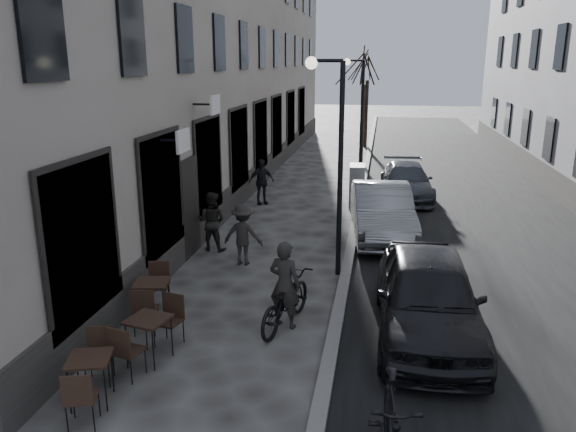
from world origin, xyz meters
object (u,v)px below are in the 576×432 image
(car_far, at_px, (406,181))
(car_near, at_px, (428,296))
(pedestrian_near, at_px, (212,221))
(pedestrian_far, at_px, (261,182))
(tree_near, at_px, (364,68))
(streetlamp_far, at_px, (358,105))
(utility_cabinet, at_px, (357,185))
(car_mid, at_px, (382,211))
(bistro_set_c, at_px, (152,296))
(pedestrian_mid, at_px, (243,235))
(tree_far, at_px, (368,67))
(bicycle, at_px, (285,301))
(moped, at_px, (392,430))
(streetlamp_near, at_px, (333,144))
(bistro_set_b, at_px, (149,335))
(bistro_set_a, at_px, (91,375))

(car_far, bearing_deg, car_near, -92.90)
(pedestrian_near, distance_m, pedestrian_far, 5.21)
(tree_near, bearing_deg, streetlamp_far, -91.38)
(utility_cabinet, relative_size, car_mid, 0.32)
(utility_cabinet, bearing_deg, bistro_set_c, -112.06)
(streetlamp_far, xyz_separation_m, car_near, (2.06, -14.84, -2.37))
(utility_cabinet, distance_m, pedestrian_mid, 6.98)
(tree_near, height_order, tree_far, same)
(bicycle, bearing_deg, utility_cabinet, -80.37)
(bistro_set_c, xyz_separation_m, utility_cabinet, (3.55, 9.88, 0.25))
(tree_far, height_order, moped, tree_far)
(car_mid, relative_size, moped, 2.24)
(pedestrian_far, bearing_deg, streetlamp_near, -97.78)
(bistro_set_b, height_order, car_near, car_near)
(utility_cabinet, bearing_deg, streetlamp_far, 90.69)
(bistro_set_b, relative_size, bistro_set_c, 1.00)
(utility_cabinet, bearing_deg, pedestrian_mid, -113.55)
(bistro_set_a, relative_size, bistro_set_c, 0.96)
(bicycle, bearing_deg, tree_far, -76.80)
(tree_near, distance_m, bicycle, 18.41)
(bistro_set_c, xyz_separation_m, car_near, (5.34, 0.22, 0.31))
(utility_cabinet, bearing_deg, car_mid, -78.26)
(bistro_set_a, height_order, car_far, car_far)
(tree_far, xyz_separation_m, car_far, (1.97, -12.76, -4.02))
(tree_far, bearing_deg, pedestrian_near, -99.85)
(bistro_set_c, relative_size, pedestrian_near, 1.01)
(pedestrian_far, relative_size, car_near, 0.35)
(streetlamp_far, distance_m, car_far, 4.96)
(bistro_set_a, xyz_separation_m, pedestrian_far, (-0.07, 12.38, 0.36))
(bistro_set_b, distance_m, bicycle, 2.65)
(pedestrian_far, xyz_separation_m, car_far, (5.16, 1.78, -0.18))
(tree_near, bearing_deg, bicycle, -92.21)
(pedestrian_near, bearing_deg, pedestrian_far, -84.37)
(streetlamp_near, relative_size, pedestrian_near, 3.14)
(tree_near, xyz_separation_m, bistro_set_b, (-2.76, -19.59, -4.18))
(bistro_set_a, distance_m, bicycle, 3.85)
(streetlamp_far, bearing_deg, streetlamp_near, -90.00)
(streetlamp_far, xyz_separation_m, car_mid, (1.17, -8.77, -2.40))
(car_near, bearing_deg, streetlamp_near, 124.93)
(tree_near, xyz_separation_m, car_mid, (1.10, -11.77, -3.90))
(tree_near, relative_size, utility_cabinet, 3.91)
(tree_near, bearing_deg, bistro_set_b, -98.02)
(tree_far, distance_m, car_near, 24.24)
(car_mid, bearing_deg, moped, -94.81)
(pedestrian_mid, height_order, moped, pedestrian_mid)
(car_far, xyz_separation_m, moped, (-0.67, -14.95, -0.02))
(bistro_set_a, bearing_deg, utility_cabinet, 59.56)
(tree_far, bearing_deg, pedestrian_mid, -96.42)
(pedestrian_mid, bearing_deg, utility_cabinet, -108.55)
(tree_far, height_order, pedestrian_mid, tree_far)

